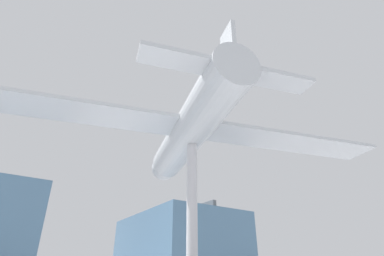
% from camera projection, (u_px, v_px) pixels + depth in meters
% --- Properties ---
extents(glass_pavilion_right, '(8.99, 12.83, 8.13)m').
position_uv_depth(glass_pavilion_right, '(179.00, 256.00, 29.57)').
color(glass_pavilion_right, slate).
rests_on(glass_pavilion_right, ground_plane).
extents(support_pylon_central, '(0.49, 0.49, 7.62)m').
position_uv_depth(support_pylon_central, '(192.00, 225.00, 13.12)').
color(support_pylon_central, '#B7B7BC').
rests_on(support_pylon_central, ground_plane).
extents(suspended_airplane, '(21.52, 12.75, 3.19)m').
position_uv_depth(suspended_airplane, '(191.00, 130.00, 15.50)').
color(suspended_airplane, '#B2B7BC').
rests_on(suspended_airplane, support_pylon_central).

